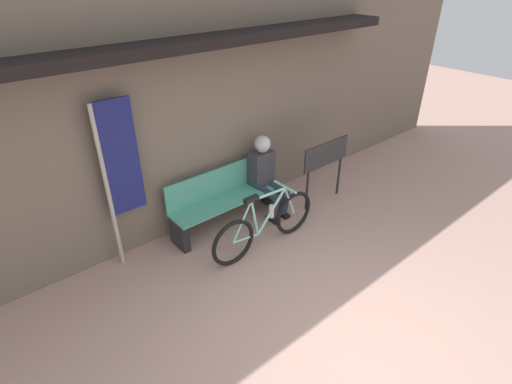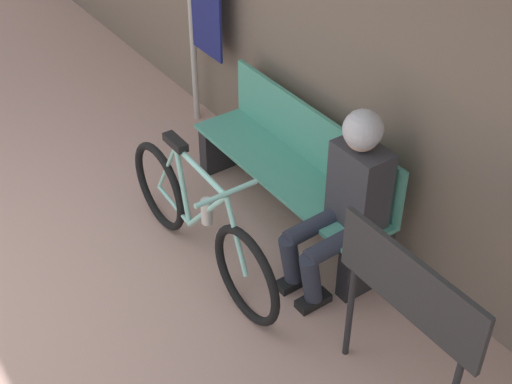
% 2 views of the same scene
% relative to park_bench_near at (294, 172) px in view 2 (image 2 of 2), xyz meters
% --- Properties ---
extents(park_bench_near, '(1.70, 0.42, 0.82)m').
position_rel_park_bench_near_xyz_m(park_bench_near, '(0.00, 0.00, 0.00)').
color(park_bench_near, '#51A88E').
rests_on(park_bench_near, ground_plane).
extents(bicycle, '(1.66, 0.40, 0.85)m').
position_rel_park_bench_near_xyz_m(bicycle, '(0.06, -0.78, -0.04)').
color(bicycle, black).
rests_on(bicycle, ground_plane).
extents(person_seated, '(0.34, 0.61, 1.19)m').
position_rel_park_bench_near_xyz_m(person_seated, '(0.64, -0.11, 0.29)').
color(person_seated, '#2D3342').
rests_on(person_seated, ground_plane).
extents(signboard, '(0.90, 0.04, 1.00)m').
position_rel_park_bench_near_xyz_m(signboard, '(1.50, -0.48, 0.36)').
color(signboard, '#232326').
rests_on(signboard, ground_plane).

